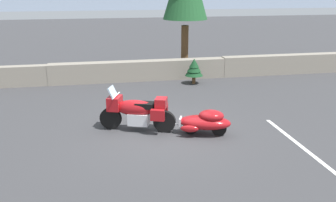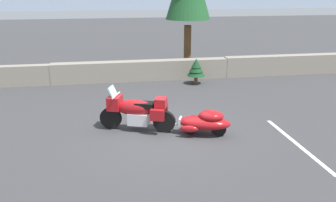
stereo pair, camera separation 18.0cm
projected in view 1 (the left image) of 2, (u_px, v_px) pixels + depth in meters
name	position (u px, v px, depth m)	size (l,w,h in m)	color
ground_plane	(163.00, 132.00, 10.66)	(80.00, 80.00, 0.00)	#38383A
stone_guard_wall	(152.00, 70.00, 16.40)	(24.00, 0.59, 0.94)	gray
touring_motorcycle	(137.00, 111.00, 10.57)	(2.22, 1.20, 1.33)	black
car_shaped_trailer	(205.00, 121.00, 10.33)	(2.19, 1.17, 0.76)	black
pine_sapling_near	(194.00, 68.00, 15.69)	(0.79, 0.79, 1.12)	brown
parking_stripe_marker	(297.00, 143.00, 9.88)	(0.12, 3.60, 0.01)	silver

